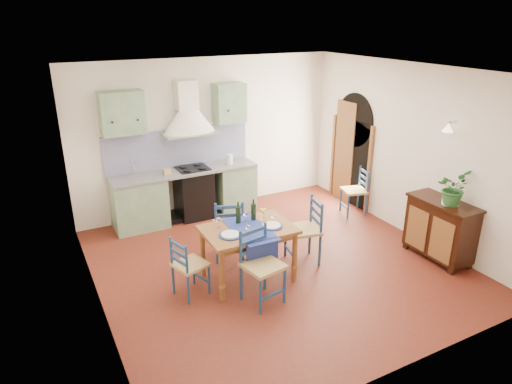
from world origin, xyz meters
TOP-DOWN VIEW (x-y plane):
  - floor at (0.00, 0.00)m, footprint 5.00×5.00m
  - back_wall at (-0.47, 2.29)m, footprint 5.00×0.96m
  - right_wall at (2.50, 0.28)m, footprint 0.26×5.00m
  - left_wall at (-2.50, 0.00)m, footprint 0.04×5.00m
  - ceiling at (0.00, 0.00)m, footprint 5.00×5.00m
  - dining_table at (-0.54, -0.18)m, footprint 1.24×0.93m
  - chair_near at (-0.64, -0.72)m, footprint 0.54×0.54m
  - chair_far at (-0.53, 0.48)m, footprint 0.58×0.58m
  - chair_left at (-1.41, -0.18)m, footprint 0.49×0.49m
  - chair_right at (0.42, -0.13)m, footprint 0.55×0.55m
  - chair_spare at (2.23, 0.91)m, footprint 0.50×0.50m
  - sideboard at (2.26, -1.00)m, footprint 0.50×1.05m
  - potted_plant at (2.24, -1.12)m, footprint 0.58×0.55m

SIDE VIEW (x-z plane):
  - floor at x=0.00m, z-range 0.00..0.00m
  - chair_left at x=-1.41m, z-range 0.01..0.86m
  - chair_spare at x=2.23m, z-range 0.01..0.89m
  - chair_far at x=-0.53m, z-range 0.02..0.99m
  - sideboard at x=2.26m, z-range 0.04..0.98m
  - chair_right at x=0.42m, z-range 0.02..1.01m
  - chair_near at x=-0.64m, z-range 0.02..1.01m
  - dining_table at x=-0.54m, z-range 0.14..1.24m
  - back_wall at x=-0.47m, z-range -0.35..2.45m
  - potted_plant at x=2.24m, z-range 0.94..1.44m
  - right_wall at x=2.50m, z-range -0.06..2.74m
  - left_wall at x=-2.50m, z-range 0.00..2.80m
  - ceiling at x=0.00m, z-range 2.80..2.81m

